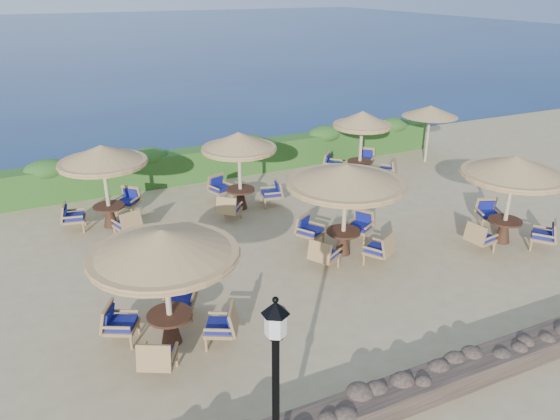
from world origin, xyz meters
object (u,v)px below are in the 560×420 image
(extra_parasol, at_px, (430,111))
(cafe_set_1, at_px, (346,190))
(lamp_post, at_px, (276,407))
(cafe_set_3, at_px, (104,170))
(cafe_set_2, at_px, (512,180))
(cafe_set_5, at_px, (361,137))
(cafe_set_4, at_px, (239,157))
(cafe_set_0, at_px, (165,264))

(extra_parasol, distance_m, cafe_set_1, 9.59)
(lamp_post, xyz_separation_m, cafe_set_3, (-0.68, 10.91, 0.33))
(cafe_set_2, distance_m, cafe_set_5, 6.64)
(cafe_set_1, height_order, cafe_set_4, same)
(cafe_set_1, relative_size, cafe_set_2, 1.11)
(cafe_set_5, bearing_deg, cafe_set_3, -176.96)
(extra_parasol, height_order, cafe_set_2, cafe_set_2)
(cafe_set_4, bearing_deg, lamp_post, -108.70)
(cafe_set_0, bearing_deg, cafe_set_1, 19.83)
(cafe_set_0, bearing_deg, lamp_post, -83.24)
(extra_parasol, xyz_separation_m, cafe_set_1, (-7.64, -5.80, -0.24))
(cafe_set_3, height_order, cafe_set_5, same)
(cafe_set_0, distance_m, cafe_set_5, 11.82)
(cafe_set_1, xyz_separation_m, cafe_set_3, (-5.64, 4.70, -0.05))
(cafe_set_2, height_order, cafe_set_5, same)
(lamp_post, height_order, cafe_set_3, lamp_post)
(cafe_set_1, bearing_deg, extra_parasol, 37.19)
(cafe_set_0, height_order, cafe_set_4, same)
(lamp_post, bearing_deg, cafe_set_2, 26.62)
(cafe_set_5, bearing_deg, lamp_post, -127.89)
(cafe_set_1, distance_m, cafe_set_5, 6.53)
(extra_parasol, distance_m, cafe_set_2, 7.77)
(extra_parasol, bearing_deg, lamp_post, -136.40)
(cafe_set_2, bearing_deg, cafe_set_0, -176.65)
(cafe_set_4, bearing_deg, cafe_set_5, 9.36)
(cafe_set_0, xyz_separation_m, cafe_set_3, (-0.17, 6.67, -0.01))
(cafe_set_2, bearing_deg, cafe_set_5, 96.46)
(cafe_set_1, relative_size, cafe_set_5, 1.24)
(cafe_set_0, bearing_deg, cafe_set_3, 91.50)
(extra_parasol, relative_size, cafe_set_4, 0.88)
(cafe_set_1, bearing_deg, cafe_set_0, -160.17)
(cafe_set_1, bearing_deg, cafe_set_4, 107.81)
(cafe_set_3, bearing_deg, cafe_set_1, -39.84)
(lamp_post, xyz_separation_m, cafe_set_4, (3.57, 10.54, 0.28))
(lamp_post, xyz_separation_m, extra_parasol, (12.60, 12.00, 0.62))
(cafe_set_5, bearing_deg, cafe_set_2, -83.54)
(cafe_set_3, distance_m, cafe_set_5, 9.57)
(extra_parasol, distance_m, cafe_set_4, 9.16)
(cafe_set_0, relative_size, cafe_set_3, 1.11)
(cafe_set_3, distance_m, cafe_set_4, 4.26)
(extra_parasol, distance_m, cafe_set_5, 3.80)
(cafe_set_2, relative_size, cafe_set_3, 1.06)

